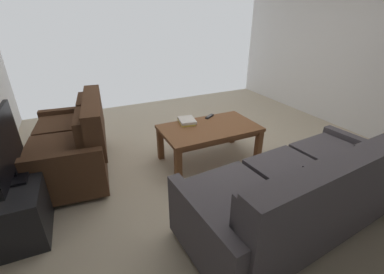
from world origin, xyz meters
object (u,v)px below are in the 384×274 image
Objects in this scene: coffee_table at (209,132)px; flat_tv at (5,147)px; sofa_main at (302,193)px; tv_remote at (209,116)px; loveseat_near at (75,142)px; tv_stand at (23,198)px; book_stack at (187,121)px.

flat_tv is at bearing 5.72° from coffee_table.
sofa_main reaches higher than tv_remote.
coffee_table is at bearing 163.04° from loveseat_near.
loveseat_near is at bearing -16.96° from coffee_table.
tv_stand is (2.00, 0.20, -0.17)m from coffee_table.
flat_tv is 2.22m from tv_remote.
sofa_main is 1.62m from tv_remote.
flat_tv reaches higher than tv_remote.
tv_remote is at bearing 173.67° from loveseat_near.
sofa_main is at bearing 96.25° from coffee_table.
sofa_main is 2.46m from flat_tv.
coffee_table is 0.33m from tv_remote.
flat_tv is (2.15, -1.14, 0.38)m from sofa_main.
sofa_main is at bearing 102.41° from book_stack.
coffee_table reaches higher than tv_stand.
tv_stand is at bearing 5.73° from coffee_table.
tv_stand is (2.15, -1.14, -0.14)m from sofa_main.
coffee_table is at bearing 130.38° from book_stack.
tv_remote is at bearing -167.50° from flat_tv.
loveseat_near is at bearing -6.33° from tv_remote.
loveseat_near reaches higher than tv_remote.
tv_stand is 1.87m from book_stack.
tv_remote is (-0.01, -1.61, 0.11)m from sofa_main.
book_stack is at bearing -166.43° from tv_stand.
flat_tv is at bearing -144.25° from tv_stand.
loveseat_near reaches higher than coffee_table.
loveseat_near is 1.58m from coffee_table.
book_stack is (-1.80, -0.43, -0.26)m from flat_tv.
sofa_main is 12.97× the size of tv_remote.
loveseat_near reaches higher than sofa_main.
tv_stand is 6.35× the size of tv_remote.
sofa_main is 2.45m from loveseat_near.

